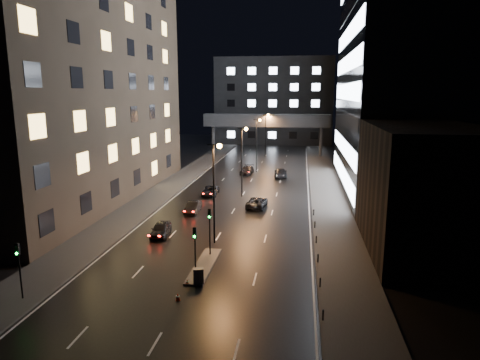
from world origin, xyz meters
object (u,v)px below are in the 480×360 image
Objects in this scene: car_away_d at (247,170)px; car_toward_a at (257,202)px; car_away_a at (161,229)px; car_away_c at (210,191)px; car_away_b at (193,207)px; car_toward_b at (281,173)px; utility_cabinet at (198,276)px.

car_away_d is 23.78m from car_toward_a.
car_away_a reaches higher than car_away_c.
car_away_b is 0.90× the size of car_away_c.
car_toward_b reaches higher than car_away_a.
car_away_b reaches higher than car_away_c.
car_away_d reaches higher than car_away_c.
car_toward_b is (9.82, 24.96, 0.09)m from car_away_b.
car_away_c is at bearing -32.92° from car_toward_a.
car_toward_b is at bearing 66.86° from car_away_b.
car_toward_b reaches higher than utility_cabinet.
car_away_d is 0.93× the size of car_toward_b.
car_away_a is at bearing -97.18° from car_away_c.
utility_cabinet is at bearing -82.76° from car_away_c.
car_away_a is 3.48× the size of utility_cabinet.
car_away_c is (0.19, 9.46, -0.04)m from car_away_b.
utility_cabinet reaches higher than car_away_c.
car_away_a is 36.00m from car_toward_b.
car_toward_b is (6.37, -2.12, 0.06)m from car_away_d.
car_away_c is at bearing 84.79° from utility_cabinet.
car_toward_b reaches higher than car_toward_a.
car_toward_b is (2.04, 21.27, 0.09)m from car_toward_a.
car_toward_a is at bearing -40.37° from car_away_c.
car_away_a reaches higher than car_away_b.
car_toward_a is at bearing 23.75° from car_away_b.
car_toward_b is (9.64, 15.50, 0.14)m from car_away_c.
car_away_a is 15.78m from car_toward_a.
car_away_d is 47.46m from utility_cabinet.
car_away_d is at bearing 81.08° from car_away_b.
car_away_a reaches higher than car_toward_a.
car_away_c is 18.25m from car_toward_b.
car_away_b is at bearing 89.93° from utility_cabinet.
car_toward_a is at bearing 81.88° from car_toward_b.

